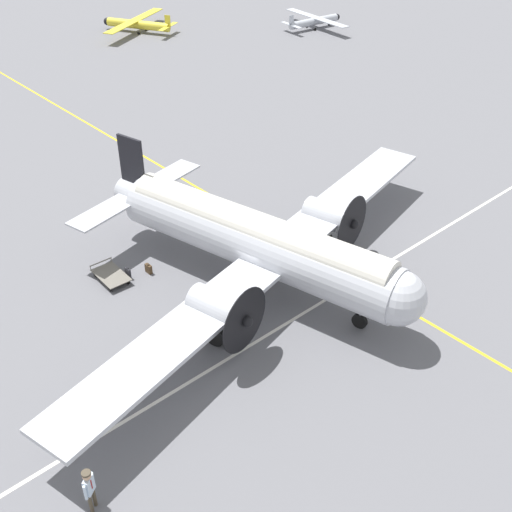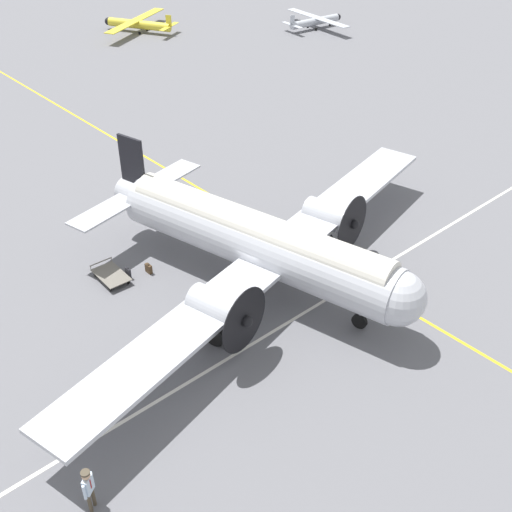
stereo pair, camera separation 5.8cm
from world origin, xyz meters
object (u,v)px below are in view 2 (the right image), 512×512
Objects in this scene: baggage_cart at (111,275)px; light_aircraft_taxiing at (316,21)px; crew_foreground at (88,486)px; light_aircraft_distant at (137,24)px; suitcase_upright_spare at (128,273)px; airliner_main at (263,243)px; suitcase_near_door at (149,269)px.

light_aircraft_taxiing is at bearing 123.95° from baggage_cart.
crew_foreground is 55.77m from light_aircraft_distant.
suitcase_upright_spare is at bearing 63.82° from baggage_cart.
airliner_main is at bearing 168.55° from crew_foreground.
suitcase_upright_spare is at bearing 118.49° from light_aircraft_distant.
suitcase_upright_spare is at bearing -141.13° from light_aircraft_taxiing.
baggage_cart is at bearing -158.29° from crew_foreground.
airliner_main is 7.61m from baggage_cart.
light_aircraft_taxiing is (29.63, -34.33, -1.67)m from airliner_main.
crew_foreground is 0.19× the size of light_aircraft_distant.
crew_foreground reaches higher than baggage_cart.
suitcase_near_door is at bearing -156.21° from airliner_main.
crew_foreground reaches higher than suitcase_upright_spare.
light_aircraft_distant is at bearing -33.57° from suitcase_upright_spare.
suitcase_upright_spare is 0.28× the size of baggage_cart.
light_aircraft_taxiing is at bearing -155.25° from light_aircraft_distant.
airliner_main is at bearing -143.20° from suitcase_near_door.
suitcase_near_door is 0.05× the size of light_aircraft_distant.
baggage_cart is (0.39, 0.71, 0.01)m from suitcase_upright_spare.
airliner_main is 51.96× the size of suitcase_near_door.
baggage_cart is (0.70, 1.67, 0.05)m from suitcase_near_door.
baggage_cart is 0.21× the size of light_aircraft_distant.
light_aircraft_taxiing reaches higher than suitcase_upright_spare.
airliner_main is 2.82× the size of light_aircraft_taxiing.
crew_foreground is at bearing -79.94° from airliner_main.
suitcase_near_door is at bearing -140.13° from light_aircraft_taxiing.
airliner_main reaches higher than light_aircraft_taxiing.
light_aircraft_taxiing is (34.73, -46.32, -0.36)m from crew_foreground.
suitcase_upright_spare reaches higher than suitcase_near_door.
light_aircraft_distant is (36.35, -22.95, 0.60)m from suitcase_near_door.
suitcase_near_door is at bearing 69.43° from baggage_cart.
crew_foreground is 12.95m from suitcase_near_door.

